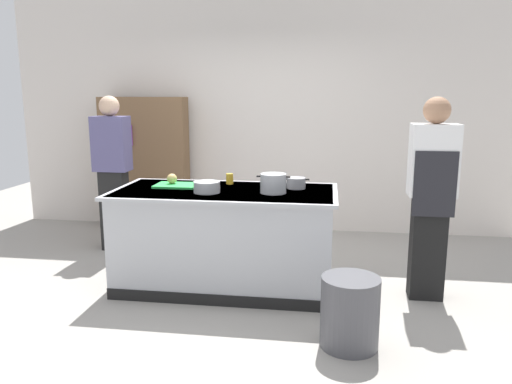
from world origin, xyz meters
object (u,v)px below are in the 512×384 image
Objects in this scene: stock_pot at (273,183)px; sauce_pan at (296,183)px; person_chef at (431,194)px; bookshelf at (145,164)px; person_guest at (113,170)px; onion at (172,179)px; mixing_bowl at (207,187)px; juice_cup at (230,179)px; trash_bin at (350,312)px.

stock_pot reaches higher than sauce_pan.
stock_pot is at bearing 86.44° from person_chef.
person_guest is at bearing -92.77° from bookshelf.
bookshelf is at bearing 141.46° from sauce_pan.
onion is 0.41× the size of mixing_bowl.
juice_cup is (0.12, 0.43, 0.00)m from mixing_bowl.
bookshelf reaches higher than juice_cup.
onion is 0.94× the size of juice_cup.
person_chef is at bearing 3.97° from mixing_bowl.
person_guest is at bearing 67.53° from person_chef.
person_chef reaches higher than sauce_pan.
onion is 1.22m from person_guest.
stock_pot is 0.17× the size of person_chef.
person_guest is (-2.08, 0.75, -0.04)m from sauce_pan.
onion is 1.89m from bookshelf.
sauce_pan is 0.65m from juice_cup.
sauce_pan is at bearing 1.83° from onion.
stock_pot is at bearing -45.09° from bookshelf.
mixing_bowl is at bearing -173.80° from stock_pot.
stock_pot is 0.57× the size of trash_bin.
person_chef reaches higher than trash_bin.
trash_bin is 0.29× the size of person_guest.
sauce_pan is 1.16m from person_chef.
stock_pot is at bearing -126.96° from sauce_pan.
stock_pot is 2.15m from person_guest.
juice_cup is 1.81m from trash_bin.
person_guest reaches higher than juice_cup.
mixing_bowl is 0.13× the size of person_guest.
person_guest is (-0.93, 0.79, -0.06)m from onion.
stock_pot reaches higher than mixing_bowl.
mixing_bowl is (-0.57, -0.06, -0.04)m from stock_pot.
person_guest is (-2.54, 1.89, 0.66)m from trash_bin.
stock_pot is 2.64m from bookshelf.
person_chef is (1.14, -0.17, -0.04)m from sauce_pan.
mixing_bowl is 0.44m from juice_cup.
juice_cup is 0.06× the size of bookshelf.
bookshelf is (-2.04, 1.63, -0.10)m from sauce_pan.
person_guest is (-1.33, 1.05, -0.04)m from mixing_bowl.
trash_bin is at bearing -34.59° from mixing_bowl.
sauce_pan is 0.14× the size of person_guest.
juice_cup is 0.06× the size of person_guest.
bookshelf reaches higher than sauce_pan.
juice_cup is at bearing 73.98° from person_chef.
bookshelf is at bearing 132.13° from trash_bin.
person_chef reaches higher than onion.
onion is at bearing -162.43° from juice_cup.
onion is 2.08m from trash_bin.
trash_bin is at bearing -54.54° from stock_pot.
person_chef is at bearing 54.71° from trash_bin.
person_guest reaches higher than stock_pot.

